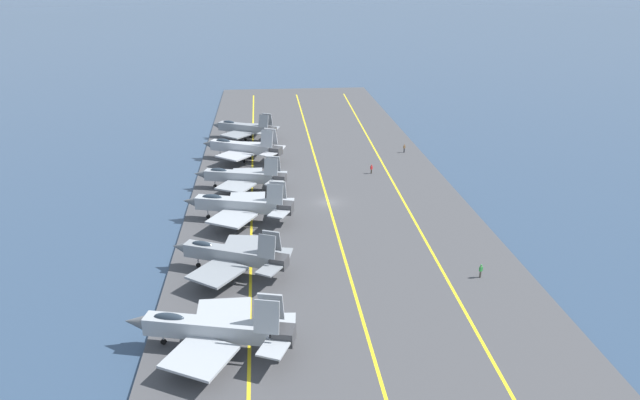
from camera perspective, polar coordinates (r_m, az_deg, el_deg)
The scene contains 14 objects.
ground_plane at distance 93.50m, azimuth 0.82°, elevation -0.46°, with size 2000.00×2000.00×0.00m, color #2D425B.
carrier_deck at distance 93.43m, azimuth 0.82°, elevation -0.35°, with size 197.32×45.27×0.40m, color #424244.
deck_stripe_foul_line at distance 95.45m, azimuth 8.27°, elevation 0.04°, with size 177.59×0.36×0.01m, color yellow.
deck_stripe_centerline at distance 93.35m, azimuth 0.82°, elevation -0.23°, with size 177.59×0.36×0.01m, color yellow.
deck_stripe_edge_line at distance 92.88m, azimuth -6.84°, elevation -0.51°, with size 177.59×0.36×0.01m, color yellow.
parked_jet_nearest at distance 58.56m, azimuth -10.80°, elevation -12.53°, with size 13.66×17.48×6.54m.
parked_jet_second at distance 71.80m, azimuth -8.92°, elevation -5.43°, with size 14.01×15.64×6.22m.
parked_jet_third at distance 86.32m, azimuth -8.09°, elevation -0.47°, with size 13.99×17.22×6.53m.
parked_jet_fourth at distance 99.19m, azimuth -7.86°, elevation 2.35°, with size 12.53×16.48×6.08m.
parked_jet_fifth at distance 114.72m, azimuth -7.77°, elevation 5.23°, with size 13.19×17.16×6.90m.
parked_jet_sixth at distance 129.92m, azimuth -7.59°, elevation 7.14°, with size 13.23×15.76×6.21m.
crew_red_vest at distance 106.96m, azimuth 5.16°, elevation 3.15°, with size 0.44×0.46×1.75m.
crew_brown_vest at distance 120.54m, azimuth 8.43°, elevation 5.17°, with size 0.40×0.46×1.80m.
crew_green_vest at distance 73.29m, azimuth 15.78°, elevation -6.78°, with size 0.39×0.45×1.79m.
Camera 1 is at (-85.97, 9.70, 35.47)m, focal length 32.00 mm.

